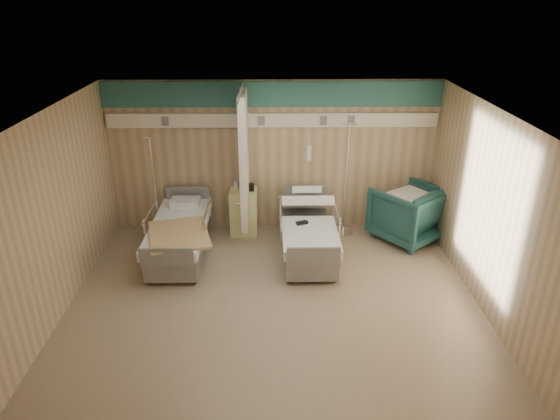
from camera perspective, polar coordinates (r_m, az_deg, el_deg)
The scene contains 13 objects.
ground at distance 7.60m, azimuth -0.71°, elevation -9.98°, with size 6.00×5.00×0.00m, color gray.
room_walls at distance 6.97m, azimuth -1.05°, elevation 3.99°, with size 6.04×5.04×2.82m.
bed_right at distance 8.58m, azimuth 3.26°, elevation -3.30°, with size 1.00×2.16×0.63m, color white, non-canonical shape.
bed_left at distance 8.71m, azimuth -11.37°, elevation -3.34°, with size 1.00×2.16×0.63m, color white, non-canonical shape.
bedside_cabinet at distance 9.34m, azimuth -4.16°, elevation -0.20°, with size 0.50×0.48×0.85m, color #E5E28F.
visitor_armchair at distance 9.34m, azimuth 14.43°, elevation -0.35°, with size 1.09×1.12×1.02m, color #1D4848.
waffle_blanket at distance 9.10m, azimuth 14.69°, elevation 2.70°, with size 0.64×0.57×0.07m, color silver.
iv_stand_right at distance 9.35m, azimuth 7.35°, elevation -0.23°, with size 0.38×0.38×2.12m.
iv_stand_left at distance 9.39m, azimuth -13.75°, elevation -0.91°, with size 0.34×0.34×1.93m.
call_remote at distance 8.36m, azimuth 2.52°, elevation -1.46°, with size 0.20×0.09×0.04m, color black.
tan_blanket at distance 8.13m, azimuth -11.49°, elevation -2.75°, with size 0.92×1.15×0.04m, color tan.
toiletry_bag at distance 9.16m, azimuth -3.69°, elevation 2.63°, with size 0.22×0.14×0.12m, color black.
white_cup at distance 9.26m, azimuth -5.01°, elevation 2.85°, with size 0.09×0.09×0.13m, color white.
Camera 1 is at (-0.01, -6.29, 4.27)m, focal length 32.00 mm.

